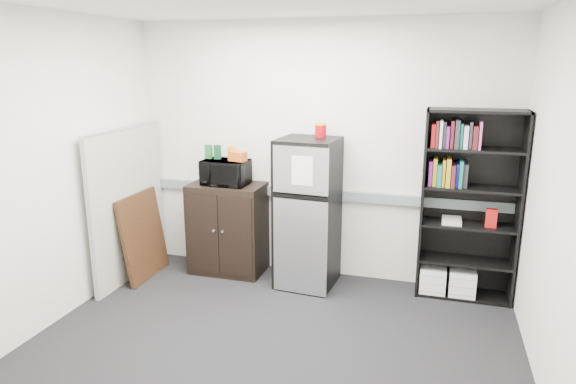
% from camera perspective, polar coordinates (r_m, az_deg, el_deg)
% --- Properties ---
extents(floor, '(4.00, 4.00, 0.00)m').
position_cam_1_polar(floor, '(4.31, -2.35, -17.55)').
color(floor, black).
rests_on(floor, ground).
extents(wall_back, '(4.00, 0.02, 2.70)m').
position_cam_1_polar(wall_back, '(5.43, 3.43, 4.46)').
color(wall_back, silver).
rests_on(wall_back, floor).
extents(wall_right, '(0.02, 3.50, 2.70)m').
position_cam_1_polar(wall_right, '(3.67, 28.48, -2.02)').
color(wall_right, silver).
rests_on(wall_right, floor).
extents(wall_left, '(0.02, 3.50, 2.70)m').
position_cam_1_polar(wall_left, '(4.80, -25.81, 1.76)').
color(wall_left, silver).
rests_on(wall_left, floor).
extents(electrical_raceway, '(3.92, 0.05, 0.10)m').
position_cam_1_polar(electrical_raceway, '(5.49, 3.29, -0.22)').
color(electrical_raceway, gray).
rests_on(electrical_raceway, wall_back).
extents(wall_note, '(0.14, 0.00, 0.10)m').
position_cam_1_polar(wall_note, '(5.48, -0.15, 6.70)').
color(wall_note, white).
rests_on(wall_note, wall_back).
extents(bookshelf, '(0.90, 0.34, 1.85)m').
position_cam_1_polar(bookshelf, '(5.20, 19.28, -1.01)').
color(bookshelf, black).
rests_on(bookshelf, floor).
extents(cubicle_partition, '(0.06, 1.30, 1.62)m').
position_cam_1_polar(cubicle_partition, '(5.69, -17.28, -1.27)').
color(cubicle_partition, '#ADA899').
rests_on(cubicle_partition, floor).
extents(cabinet, '(0.80, 0.53, 0.99)m').
position_cam_1_polar(cabinet, '(5.69, -6.69, -4.00)').
color(cabinet, black).
rests_on(cabinet, floor).
extents(microwave, '(0.49, 0.33, 0.27)m').
position_cam_1_polar(microwave, '(5.51, -6.95, 2.18)').
color(microwave, black).
rests_on(microwave, cabinet).
extents(snack_box_a, '(0.07, 0.05, 0.15)m').
position_cam_1_polar(snack_box_a, '(5.59, -8.82, 4.46)').
color(snack_box_a, '#1B6024').
rests_on(snack_box_a, microwave).
extents(snack_box_b, '(0.08, 0.06, 0.15)m').
position_cam_1_polar(snack_box_b, '(5.55, -7.85, 4.42)').
color(snack_box_b, '#0C371C').
rests_on(snack_box_b, microwave).
extents(snack_box_c, '(0.08, 0.07, 0.14)m').
position_cam_1_polar(snack_box_c, '(5.48, -6.27, 4.30)').
color(snack_box_c, orange).
rests_on(snack_box_c, microwave).
extents(snack_bag, '(0.20, 0.13, 0.10)m').
position_cam_1_polar(snack_bag, '(5.41, -5.62, 3.96)').
color(snack_bag, '#C54D13').
rests_on(snack_bag, microwave).
extents(refrigerator, '(0.62, 0.65, 1.54)m').
position_cam_1_polar(refrigerator, '(5.25, 2.18, -2.37)').
color(refrigerator, black).
rests_on(refrigerator, floor).
extents(coffee_can, '(0.12, 0.12, 0.16)m').
position_cam_1_polar(coffee_can, '(5.18, 3.65, 6.99)').
color(coffee_can, '#9F070F').
rests_on(coffee_can, refrigerator).
extents(framed_poster, '(0.17, 0.72, 0.92)m').
position_cam_1_polar(framed_poster, '(5.74, -15.77, -4.68)').
color(framed_poster, black).
rests_on(framed_poster, floor).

